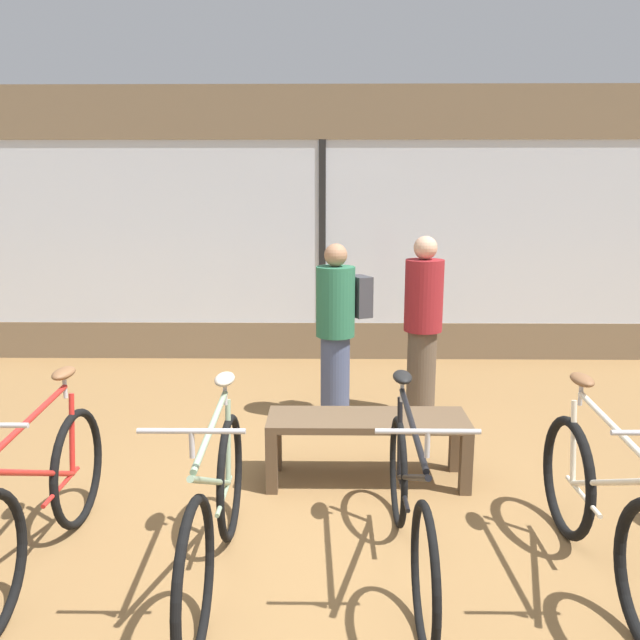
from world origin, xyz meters
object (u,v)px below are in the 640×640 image
bicycle_center_left (216,513)px  display_bench (367,429)px  bicycle_center_right (409,505)px  customer_near_rack (337,327)px  bicycle_right (604,515)px  customer_by_window (423,324)px  bicycle_left (39,504)px

bicycle_center_left → display_bench: (0.86, 1.19, -0.01)m
bicycle_center_left → bicycle_center_right: 1.02m
customer_near_rack → bicycle_right: bearing=-60.8°
display_bench → customer_by_window: (0.57, 1.32, 0.47)m
display_bench → bicycle_center_right: bearing=-81.7°
customer_by_window → display_bench: bearing=-113.4°
bicycle_left → customer_by_window: size_ratio=1.08×
bicycle_center_left → customer_by_window: bearing=60.4°
bicycle_right → display_bench: bearing=134.5°
bicycle_center_left → display_bench: 1.47m
bicycle_left → customer_near_rack: customer_near_rack is taller
bicycle_left → bicycle_center_right: (1.97, 0.03, -0.01)m
customer_near_rack → customer_by_window: size_ratio=0.96×
bicycle_center_left → bicycle_center_right: size_ratio=1.00×
bicycle_right → customer_by_window: (-0.58, 2.49, 0.47)m
display_bench → customer_near_rack: size_ratio=0.88×
bicycle_center_right → customer_by_window: (0.41, 2.39, 0.47)m
bicycle_left → customer_near_rack: 2.87m
bicycle_right → customer_near_rack: (-1.34, 2.40, 0.46)m
bicycle_center_right → bicycle_right: size_ratio=1.00×
bicycle_center_right → display_bench: size_ratio=1.25×
bicycle_center_right → display_bench: (-0.16, 1.07, 0.01)m
bicycle_right → customer_near_rack: customer_near_rack is taller
bicycle_right → customer_near_rack: 2.79m
bicycle_center_left → customer_near_rack: size_ratio=1.10×
bicycle_center_right → customer_near_rack: (-0.35, 2.30, 0.47)m
bicycle_right → display_bench: 1.64m
bicycle_center_left → bicycle_center_right: bicycle_center_left is taller
bicycle_left → bicycle_center_left: bearing=-5.7°
customer_near_rack → customer_by_window: (0.76, 0.09, 0.01)m
customer_by_window → bicycle_center_right: bearing=-99.8°
bicycle_center_left → bicycle_right: 2.01m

